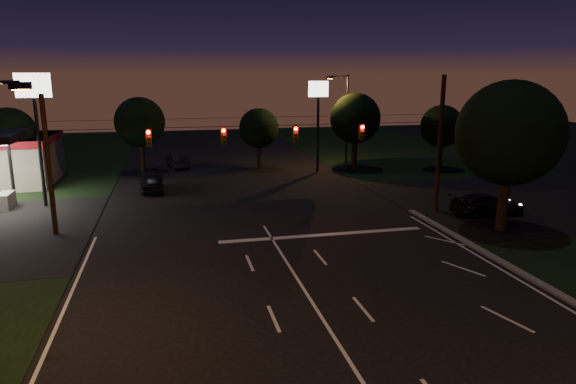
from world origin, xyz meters
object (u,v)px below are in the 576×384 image
object	(u,v)px
utility_pole_right	(435,210)
car_oncoming_b	(178,161)
car_cross	(487,204)
car_oncoming_a	(152,182)
tree_right_near	(508,134)

from	to	relation	value
utility_pole_right	car_oncoming_b	distance (m)	26.47
utility_pole_right	car_cross	size ratio (longest dim) A/B	1.86
car_oncoming_b	car_cross	bearing A→B (deg)	119.47
car_oncoming_a	car_cross	distance (m)	24.71
tree_right_near	car_cross	xyz separation A→B (m)	(1.22, 3.11, -4.97)
car_oncoming_a	car_oncoming_b	bearing A→B (deg)	-104.22
utility_pole_right	tree_right_near	size ratio (longest dim) A/B	1.03
utility_pole_right	tree_right_near	distance (m)	7.61
car_oncoming_a	car_oncoming_b	xyz separation A→B (m)	(2.16, 10.29, -0.04)
car_oncoming_a	car_oncoming_b	distance (m)	10.51
utility_pole_right	tree_right_near	bearing A→B (deg)	-72.47
car_oncoming_a	car_oncoming_b	world-z (taller)	car_oncoming_a
car_cross	car_oncoming_a	bearing A→B (deg)	62.94
car_oncoming_b	car_cross	world-z (taller)	car_oncoming_b
utility_pole_right	car_oncoming_a	distance (m)	21.48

